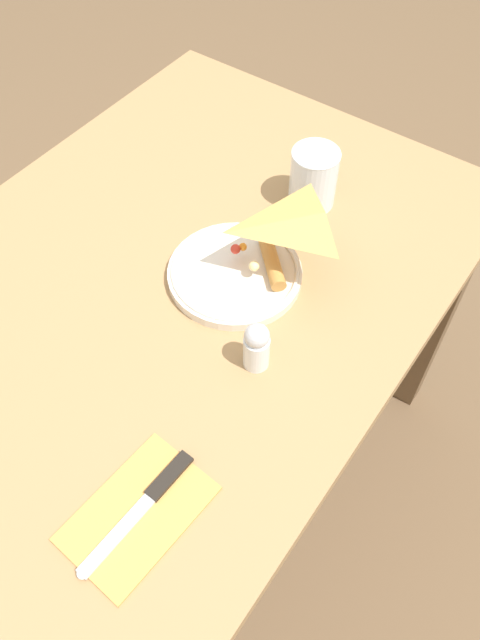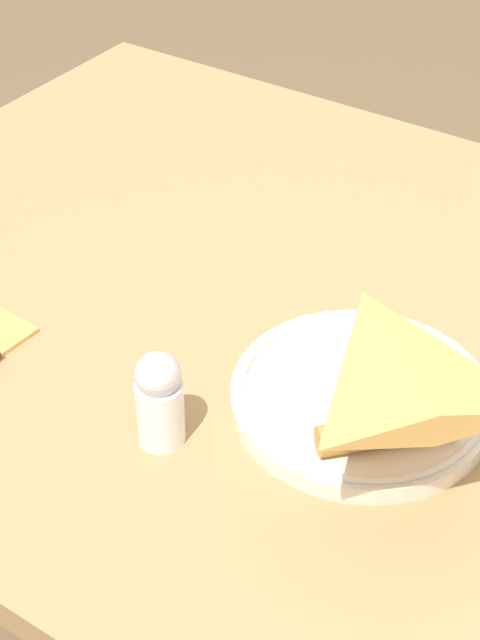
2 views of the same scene
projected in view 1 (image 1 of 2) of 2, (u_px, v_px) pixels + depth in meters
The scene contains 7 objects.
ground_plane at pixel (193, 467), 1.57m from camera, with size 6.00×6.00×0.00m, color brown.
dining_table at pixel (171, 322), 1.07m from camera, with size 1.11×0.77×0.72m.
plate_pizza at pixel (234, 271), 0.98m from camera, with size 0.22×0.21×0.05m.
milk_glass at pixel (313, 179), 1.06m from camera, with size 0.08×0.08×0.11m.
napkin_folded at pixel (138, 513), 0.77m from camera, with size 0.19×0.13×0.00m.
butter_knife at pixel (143, 506), 0.77m from camera, with size 0.19×0.03×0.01m.
salt_shaker at pixel (257, 346), 0.86m from camera, with size 0.04×0.04×0.09m.
Camera 1 is at (0.45, 0.47, 1.48)m, focal length 35.00 mm.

